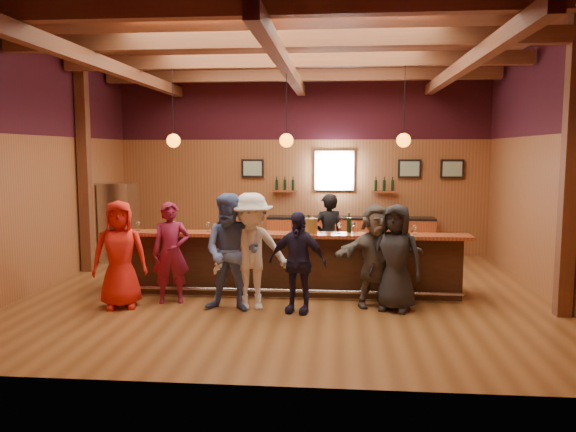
{
  "coord_description": "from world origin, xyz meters",
  "views": [
    {
      "loc": [
        0.9,
        -9.74,
        2.51
      ],
      "look_at": [
        0.0,
        0.3,
        1.35
      ],
      "focal_mm": 35.0,
      "sensor_mm": 36.0,
      "label": 1
    }
  ],
  "objects_px": {
    "bar_counter": "(288,263)",
    "customer_navy": "(297,262)",
    "stainless_fridge": "(119,222)",
    "bottle_a": "(309,226)",
    "back_bar_cabinet": "(350,236)",
    "customer_redvest": "(171,253)",
    "customer_dark": "(396,258)",
    "customer_orange": "(120,254)",
    "customer_white": "(251,251)",
    "customer_denim": "(231,252)",
    "ice_bucket": "(311,226)",
    "customer_brown": "(376,255)",
    "bartender": "(328,237)"
  },
  "relations": [
    {
      "from": "bar_counter",
      "to": "customer_navy",
      "type": "xyz_separation_m",
      "value": [
        0.26,
        -1.32,
        0.28
      ]
    },
    {
      "from": "customer_brown",
      "to": "customer_dark",
      "type": "height_order",
      "value": "customer_dark"
    },
    {
      "from": "customer_white",
      "to": "ice_bucket",
      "type": "xyz_separation_m",
      "value": [
        0.9,
        0.87,
        0.31
      ]
    },
    {
      "from": "bartender",
      "to": "customer_dark",
      "type": "bearing_deg",
      "value": 96.57
    },
    {
      "from": "customer_navy",
      "to": "bottle_a",
      "type": "xyz_separation_m",
      "value": [
        0.12,
        1.04,
        0.44
      ]
    },
    {
      "from": "customer_orange",
      "to": "customer_navy",
      "type": "relative_size",
      "value": 1.09
    },
    {
      "from": "bar_counter",
      "to": "back_bar_cabinet",
      "type": "xyz_separation_m",
      "value": [
        1.18,
        3.57,
        -0.05
      ]
    },
    {
      "from": "customer_orange",
      "to": "customer_navy",
      "type": "bearing_deg",
      "value": -18.58
    },
    {
      "from": "back_bar_cabinet",
      "to": "customer_brown",
      "type": "xyz_separation_m",
      "value": [
        0.32,
        -4.42,
        0.36
      ]
    },
    {
      "from": "stainless_fridge",
      "to": "bottle_a",
      "type": "xyz_separation_m",
      "value": [
        4.5,
        -2.73,
        0.33
      ]
    },
    {
      "from": "customer_dark",
      "to": "customer_brown",
      "type": "bearing_deg",
      "value": 164.43
    },
    {
      "from": "back_bar_cabinet",
      "to": "customer_dark",
      "type": "relative_size",
      "value": 2.36
    },
    {
      "from": "customer_white",
      "to": "bartender",
      "type": "distance_m",
      "value": 2.52
    },
    {
      "from": "back_bar_cabinet",
      "to": "customer_orange",
      "type": "relative_size",
      "value": 2.3
    },
    {
      "from": "back_bar_cabinet",
      "to": "bottle_a",
      "type": "height_order",
      "value": "bottle_a"
    },
    {
      "from": "customer_redvest",
      "to": "ice_bucket",
      "type": "xyz_separation_m",
      "value": [
        2.29,
        0.6,
        0.4
      ]
    },
    {
      "from": "customer_denim",
      "to": "customer_brown",
      "type": "bearing_deg",
      "value": 17.13
    },
    {
      "from": "stainless_fridge",
      "to": "customer_white",
      "type": "xyz_separation_m",
      "value": [
        3.64,
        -3.65,
        0.03
      ]
    },
    {
      "from": "customer_dark",
      "to": "customer_orange",
      "type": "bearing_deg",
      "value": -156.11
    },
    {
      "from": "customer_orange",
      "to": "customer_denim",
      "type": "xyz_separation_m",
      "value": [
        1.82,
        -0.01,
        0.06
      ]
    },
    {
      "from": "bottle_a",
      "to": "customer_dark",
      "type": "bearing_deg",
      "value": -29.27
    },
    {
      "from": "back_bar_cabinet",
      "to": "customer_denim",
      "type": "distance_m",
      "value": 5.28
    },
    {
      "from": "customer_orange",
      "to": "customer_redvest",
      "type": "relative_size",
      "value": 1.03
    },
    {
      "from": "stainless_fridge",
      "to": "customer_orange",
      "type": "relative_size",
      "value": 1.04
    },
    {
      "from": "back_bar_cabinet",
      "to": "customer_white",
      "type": "relative_size",
      "value": 2.15
    },
    {
      "from": "customer_navy",
      "to": "customer_redvest",
      "type": "bearing_deg",
      "value": -176.61
    },
    {
      "from": "back_bar_cabinet",
      "to": "customer_redvest",
      "type": "relative_size",
      "value": 2.37
    },
    {
      "from": "customer_white",
      "to": "stainless_fridge",
      "type": "bearing_deg",
      "value": 121.63
    },
    {
      "from": "ice_bucket",
      "to": "bottle_a",
      "type": "distance_m",
      "value": 0.06
    },
    {
      "from": "customer_brown",
      "to": "customer_navy",
      "type": "bearing_deg",
      "value": 178.01
    },
    {
      "from": "customer_orange",
      "to": "stainless_fridge",
      "type": "bearing_deg",
      "value": 93.68
    },
    {
      "from": "customer_dark",
      "to": "stainless_fridge",
      "type": "bearing_deg",
      "value": 170.09
    },
    {
      "from": "customer_denim",
      "to": "back_bar_cabinet",
      "type": "bearing_deg",
      "value": 73.78
    },
    {
      "from": "customer_white",
      "to": "customer_brown",
      "type": "distance_m",
      "value": 2.02
    },
    {
      "from": "bar_counter",
      "to": "customer_navy",
      "type": "height_order",
      "value": "customer_navy"
    },
    {
      "from": "ice_bucket",
      "to": "customer_white",
      "type": "bearing_deg",
      "value": -135.79
    },
    {
      "from": "customer_orange",
      "to": "ice_bucket",
      "type": "relative_size",
      "value": 6.75
    },
    {
      "from": "customer_brown",
      "to": "customer_dark",
      "type": "xyz_separation_m",
      "value": [
        0.3,
        -0.22,
        0.01
      ]
    },
    {
      "from": "customer_redvest",
      "to": "customer_denim",
      "type": "relative_size",
      "value": 0.9
    },
    {
      "from": "stainless_fridge",
      "to": "customer_navy",
      "type": "relative_size",
      "value": 1.13
    },
    {
      "from": "stainless_fridge",
      "to": "customer_orange",
      "type": "height_order",
      "value": "stainless_fridge"
    },
    {
      "from": "customer_dark",
      "to": "ice_bucket",
      "type": "height_order",
      "value": "customer_dark"
    },
    {
      "from": "customer_navy",
      "to": "ice_bucket",
      "type": "bearing_deg",
      "value": 94.63
    },
    {
      "from": "customer_orange",
      "to": "bartender",
      "type": "bearing_deg",
      "value": 17.01
    },
    {
      "from": "bartender",
      "to": "back_bar_cabinet",
      "type": "bearing_deg",
      "value": -122.11
    },
    {
      "from": "bar_counter",
      "to": "ice_bucket",
      "type": "xyz_separation_m",
      "value": [
        0.42,
        -0.33,
        0.72
      ]
    },
    {
      "from": "customer_dark",
      "to": "bottle_a",
      "type": "distance_m",
      "value": 1.67
    },
    {
      "from": "stainless_fridge",
      "to": "customer_white",
      "type": "distance_m",
      "value": 5.15
    },
    {
      "from": "customer_denim",
      "to": "customer_dark",
      "type": "xyz_separation_m",
      "value": [
        2.58,
        0.24,
        -0.09
      ]
    },
    {
      "from": "bottle_a",
      "to": "ice_bucket",
      "type": "bearing_deg",
      "value": -55.47
    }
  ]
}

